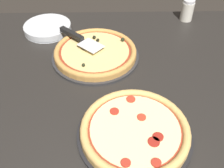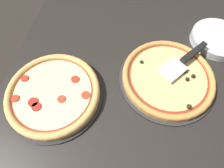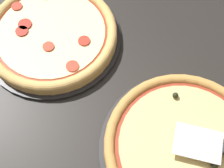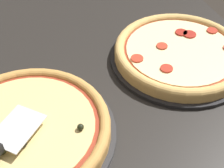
{
  "view_description": "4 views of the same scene",
  "coord_description": "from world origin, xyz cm",
  "px_view_note": "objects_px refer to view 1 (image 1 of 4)",
  "views": [
    {
      "loc": [
        -2.14,
        80.54,
        68.92
      ],
      "look_at": [
        -3.51,
        9.14,
        3.0
      ],
      "focal_mm": 42.0,
      "sensor_mm": 36.0,
      "label": 1
    },
    {
      "loc": [
        -34.77,
        4.2,
        60.65
      ],
      "look_at": [
        -3.51,
        9.14,
        3.0
      ],
      "focal_mm": 28.0,
      "sensor_mm": 36.0,
      "label": 2
    },
    {
      "loc": [
        -20.12,
        -21.7,
        68.57
      ],
      "look_at": [
        -3.51,
        9.14,
        3.0
      ],
      "focal_mm": 50.0,
      "sensor_mm": 36.0,
      "label": 3
    },
    {
      "loc": [
        46.74,
        -6.77,
        52.77
      ],
      "look_at": [
        -3.51,
        9.14,
        3.0
      ],
      "focal_mm": 50.0,
      "sensor_mm": 36.0,
      "label": 4
    }
  ],
  "objects_px": {
    "parmesan_shaker": "(187,10)",
    "pizza_front": "(95,52)",
    "serving_spatula": "(76,36)",
    "pizza_back": "(135,130)",
    "plate_stack": "(48,28)"
  },
  "relations": [
    {
      "from": "pizza_back",
      "to": "serving_spatula",
      "type": "height_order",
      "value": "serving_spatula"
    },
    {
      "from": "pizza_back",
      "to": "parmesan_shaker",
      "type": "xyz_separation_m",
      "value": [
        -0.33,
        -0.74,
        0.03
      ]
    },
    {
      "from": "pizza_back",
      "to": "serving_spatula",
      "type": "relative_size",
      "value": 1.66
    },
    {
      "from": "pizza_front",
      "to": "parmesan_shaker",
      "type": "height_order",
      "value": "parmesan_shaker"
    },
    {
      "from": "pizza_front",
      "to": "pizza_back",
      "type": "xyz_separation_m",
      "value": [
        -0.14,
        0.42,
        0.0
      ]
    },
    {
      "from": "pizza_front",
      "to": "serving_spatula",
      "type": "xyz_separation_m",
      "value": [
        0.09,
        -0.07,
        0.03
      ]
    },
    {
      "from": "pizza_front",
      "to": "serving_spatula",
      "type": "height_order",
      "value": "serving_spatula"
    },
    {
      "from": "pizza_front",
      "to": "plate_stack",
      "type": "bearing_deg",
      "value": -42.17
    },
    {
      "from": "parmesan_shaker",
      "to": "pizza_front",
      "type": "bearing_deg",
      "value": 34.34
    },
    {
      "from": "serving_spatula",
      "to": "plate_stack",
      "type": "relative_size",
      "value": 0.91
    },
    {
      "from": "pizza_front",
      "to": "plate_stack",
      "type": "height_order",
      "value": "pizza_front"
    },
    {
      "from": "plate_stack",
      "to": "pizza_back",
      "type": "bearing_deg",
      "value": 120.63
    },
    {
      "from": "pizza_front",
      "to": "pizza_back",
      "type": "bearing_deg",
      "value": 107.99
    },
    {
      "from": "parmesan_shaker",
      "to": "pizza_back",
      "type": "bearing_deg",
      "value": 65.83
    },
    {
      "from": "plate_stack",
      "to": "parmesan_shaker",
      "type": "height_order",
      "value": "parmesan_shaker"
    }
  ]
}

